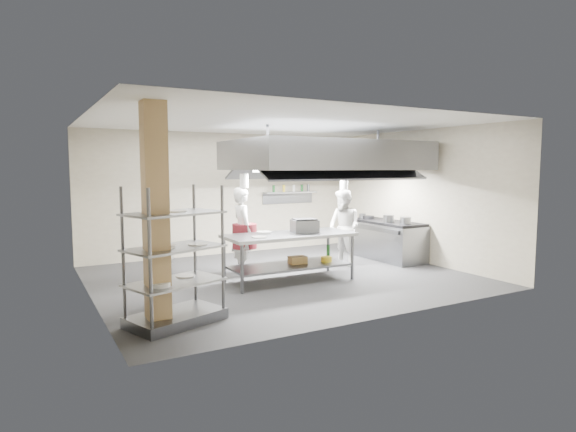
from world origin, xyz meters
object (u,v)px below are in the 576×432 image
chef_head (243,231)px  griddle (305,226)px  chef_plating (160,253)px  stockpot (388,219)px  island (289,257)px  cooking_range (386,241)px  chef_line (344,228)px  pass_rack (175,256)px

chef_head → griddle: 1.30m
chef_plating → stockpot: bearing=106.1°
island → cooking_range: (3.12, 0.88, -0.04)m
chef_plating → griddle: 2.98m
chef_plating → chef_line: bearing=110.3°
chef_line → griddle: (-1.38, -0.64, 0.19)m
chef_line → pass_rack: bearing=-69.6°
chef_head → griddle: size_ratio=3.64×
chef_head → chef_plating: (-2.03, -1.47, -0.05)m
chef_plating → stockpot: chef_plating is taller
island → pass_rack: size_ratio=1.29×
chef_line → stockpot: size_ratio=6.55×
pass_rack → griddle: size_ratio=3.93×
cooking_range → chef_line: bearing=-171.9°
chef_head → chef_line: chef_head is taller
cooking_range → griddle: bearing=-163.2°
chef_line → cooking_range: bearing=92.6°
island → griddle: size_ratio=5.07×
island → chef_line: size_ratio=1.47×
pass_rack → cooking_range: bearing=2.8°
chef_line → chef_plating: 4.47m
chef_line → stockpot: chef_line is taller
island → chef_line: 1.92m
island → chef_line: chef_line is taller
cooking_range → chef_line: size_ratio=1.19×
chef_line → chef_head: bearing=-102.8°
chef_plating → griddle: (2.93, 0.54, 0.20)m
pass_rack → chef_plating: 0.94m
cooking_range → griddle: 2.94m
pass_rack → stockpot: pass_rack is taller
chef_line → island: bearing=-74.2°
chef_plating → chef_head: bearing=130.9°
pass_rack → chef_plating: bearing=68.8°
cooking_range → chef_line: 1.45m
chef_line → griddle: bearing=-70.8°
island → stockpot: stockpot is taller
pass_rack → chef_head: size_ratio=1.08×
island → pass_rack: pass_rack is taller
griddle → stockpot: griddle is taller
pass_rack → griddle: bearing=7.3°
stockpot → pass_rack: bearing=-160.0°
pass_rack → cooking_range: 6.18m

